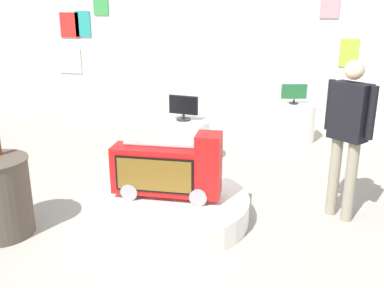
% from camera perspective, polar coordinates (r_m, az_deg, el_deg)
% --- Properties ---
extents(ground_plane, '(30.00, 30.00, 0.00)m').
position_cam_1_polar(ground_plane, '(4.69, -2.53, -10.86)').
color(ground_plane, '#9E998E').
extents(back_wall_display, '(12.44, 0.13, 3.33)m').
position_cam_1_polar(back_wall_display, '(8.56, 7.04, 13.79)').
color(back_wall_display, silver).
rests_on(back_wall_display, ground).
extents(main_display_pedestal, '(1.80, 1.80, 0.27)m').
position_cam_1_polar(main_display_pedestal, '(4.80, -3.30, -8.37)').
color(main_display_pedestal, white).
rests_on(main_display_pedestal, ground).
extents(novelty_firetruck_tv, '(1.19, 0.44, 0.74)m').
position_cam_1_polar(novelty_firetruck_tv, '(4.62, -3.13, -3.54)').
color(novelty_firetruck_tv, gray).
rests_on(novelty_firetruck_tv, main_display_pedestal).
extents(display_pedestal_left_rear, '(0.78, 0.78, 0.65)m').
position_cam_1_polar(display_pedestal_left_rear, '(6.42, -1.10, 0.37)').
color(display_pedestal_left_rear, white).
rests_on(display_pedestal_left_rear, ground).
extents(tv_on_left_rear, '(0.45, 0.22, 0.36)m').
position_cam_1_polar(tv_on_left_rear, '(6.28, -1.14, 4.88)').
color(tv_on_left_rear, black).
rests_on(tv_on_left_rear, display_pedestal_left_rear).
extents(display_pedestal_center_rear, '(0.76, 0.76, 0.65)m').
position_cam_1_polar(display_pedestal_center_rear, '(7.67, 13.08, 2.82)').
color(display_pedestal_center_rear, white).
rests_on(display_pedestal_center_rear, ground).
extents(tv_on_center_rear, '(0.46, 0.17, 0.35)m').
position_cam_1_polar(tv_on_center_rear, '(7.55, 13.35, 6.65)').
color(tv_on_center_rear, black).
rests_on(tv_on_center_rear, display_pedestal_center_rear).
extents(shopper_browsing_near_truck, '(0.47, 0.38, 1.73)m').
position_cam_1_polar(shopper_browsing_near_truck, '(4.81, 19.87, 1.91)').
color(shopper_browsing_near_truck, gray).
rests_on(shopper_browsing_near_truck, ground).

